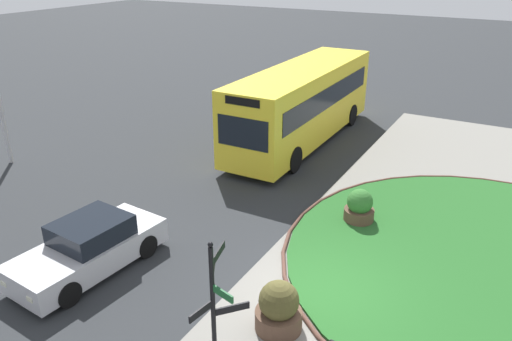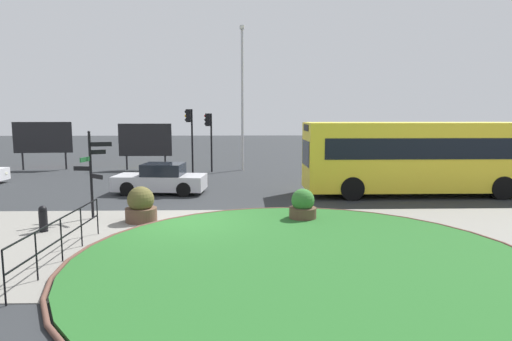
# 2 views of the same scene
# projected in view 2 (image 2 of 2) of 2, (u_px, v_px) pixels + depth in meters

# --- Properties ---
(ground) EXTENTS (120.00, 120.00, 0.00)m
(ground) POSITION_uv_depth(u_px,v_px,m) (185.00, 224.00, 14.22)
(ground) COLOR #282B2D
(sidewalk_paving) EXTENTS (32.00, 7.98, 0.02)m
(sidewalk_paving) POSITION_uv_depth(u_px,v_px,m) (175.00, 241.00, 12.22)
(sidewalk_paving) COLOR gray
(sidewalk_paving) RESTS_ON ground
(grass_island) EXTENTS (11.33, 11.33, 0.10)m
(grass_island) POSITION_uv_depth(u_px,v_px,m) (304.00, 260.00, 10.57)
(grass_island) COLOR #235B23
(grass_island) RESTS_ON ground
(grass_kerb_ring) EXTENTS (11.64, 11.64, 0.11)m
(grass_kerb_ring) POSITION_uv_depth(u_px,v_px,m) (304.00, 259.00, 10.57)
(grass_kerb_ring) COLOR brown
(grass_kerb_ring) RESTS_ON ground
(signpost_directional) EXTENTS (1.31, 0.79, 3.04)m
(signpost_directional) POSITION_uv_depth(u_px,v_px,m) (92.00, 169.00, 14.68)
(signpost_directional) COLOR black
(signpost_directional) RESTS_ON ground
(bollard_foreground) EXTENTS (0.25, 0.25, 0.83)m
(bollard_foreground) POSITION_uv_depth(u_px,v_px,m) (43.00, 219.00, 13.18)
(bollard_foreground) COLOR black
(bollard_foreground) RESTS_ON ground
(railing_grass_edge) EXTENTS (0.14, 4.91, 1.10)m
(railing_grass_edge) POSITION_uv_depth(u_px,v_px,m) (61.00, 234.00, 10.46)
(railing_grass_edge) COLOR black
(railing_grass_edge) RESTS_ON ground
(bus_yellow) EXTENTS (10.03, 2.56, 3.23)m
(bus_yellow) POSITION_uv_depth(u_px,v_px,m) (418.00, 156.00, 19.11)
(bus_yellow) COLOR yellow
(bus_yellow) RESTS_ON ground
(car_far_lane) EXTENTS (4.18, 2.05, 1.37)m
(car_far_lane) POSITION_uv_depth(u_px,v_px,m) (161.00, 180.00, 19.68)
(car_far_lane) COLOR #B7B7BC
(car_far_lane) RESTS_ON ground
(traffic_light_near) EXTENTS (0.49, 0.29, 3.64)m
(traffic_light_near) POSITION_uv_depth(u_px,v_px,m) (209.00, 129.00, 26.84)
(traffic_light_near) COLOR black
(traffic_light_near) RESTS_ON ground
(traffic_light_far) EXTENTS (0.49, 0.28, 3.90)m
(traffic_light_far) POSITION_uv_depth(u_px,v_px,m) (190.00, 127.00, 26.18)
(traffic_light_far) COLOR black
(traffic_light_far) RESTS_ON ground
(lamppost_tall) EXTENTS (0.32, 0.32, 9.09)m
(lamppost_tall) POSITION_uv_depth(u_px,v_px,m) (242.00, 94.00, 27.40)
(lamppost_tall) COLOR #B7B7BC
(lamppost_tall) RESTS_ON ground
(billboard_left) EXTENTS (3.64, 0.49, 3.10)m
(billboard_left) POSITION_uv_depth(u_px,v_px,m) (43.00, 138.00, 27.88)
(billboard_left) COLOR black
(billboard_left) RESTS_ON ground
(billboard_right) EXTENTS (3.42, 0.15, 3.00)m
(billboard_right) POSITION_uv_depth(u_px,v_px,m) (145.00, 141.00, 27.92)
(billboard_right) COLOR black
(billboard_right) RESTS_ON ground
(planter_near_signpost) EXTENTS (0.92, 0.92, 1.10)m
(planter_near_signpost) POSITION_uv_depth(u_px,v_px,m) (303.00, 206.00, 14.60)
(planter_near_signpost) COLOR brown
(planter_near_signpost) RESTS_ON ground
(planter_kerbside) EXTENTS (1.04, 1.04, 1.21)m
(planter_kerbside) POSITION_uv_depth(u_px,v_px,m) (141.00, 206.00, 14.43)
(planter_kerbside) COLOR brown
(planter_kerbside) RESTS_ON ground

